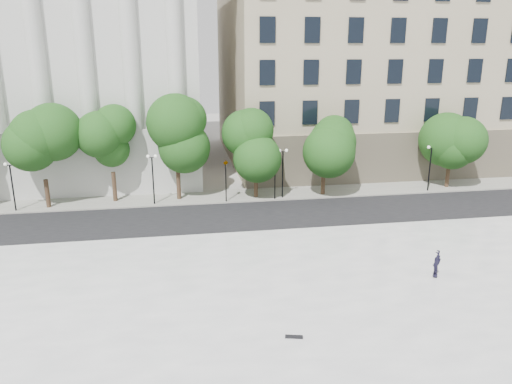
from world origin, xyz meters
TOP-DOWN VIEW (x-y plane):
  - ground at (0.00, 0.00)m, footprint 160.00×160.00m
  - plaza at (0.00, 3.00)m, footprint 44.00×22.00m
  - street at (0.00, 18.00)m, footprint 60.00×8.00m
  - far_sidewalk at (0.00, 24.00)m, footprint 60.00×4.00m
  - building_west at (-17.00, 38.57)m, footprint 31.50×27.65m
  - building_east at (20.00, 38.91)m, footprint 36.00×26.15m
  - traffic_light_west at (-0.20, 22.30)m, footprint 0.79×1.83m
  - traffic_light_east at (4.06, 22.30)m, footprint 0.62×1.90m
  - person_lying at (9.86, 5.14)m, footprint 1.54×1.54m
  - skateboard at (0.57, 0.54)m, footprint 0.83×0.39m
  - street_trees at (-2.82, 23.50)m, footprint 46.75×5.21m
  - lamp_posts at (0.06, 22.60)m, footprint 36.82×0.28m

SIDE VIEW (x-z plane):
  - ground at x=0.00m, z-range 0.00..0.00m
  - street at x=0.00m, z-range 0.00..0.02m
  - far_sidewalk at x=0.00m, z-range 0.00..0.12m
  - plaza at x=0.00m, z-range 0.00..0.45m
  - skateboard at x=0.57m, z-range 0.45..0.53m
  - person_lying at x=9.86m, z-range 0.45..0.89m
  - lamp_posts at x=0.06m, z-range 0.75..5.22m
  - traffic_light_west at x=-0.20m, z-range 1.61..5.83m
  - traffic_light_east at x=4.06m, z-range 1.62..5.87m
  - street_trees at x=-2.82m, z-range 1.15..9.19m
  - building_east at x=20.00m, z-range -0.36..22.64m
  - building_west at x=-17.00m, z-range 0.09..25.69m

